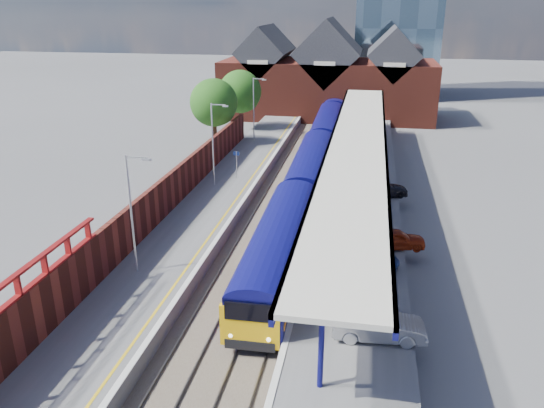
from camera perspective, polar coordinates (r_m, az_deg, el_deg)
The scene contains 22 objects.
ground at distance 52.45m, azimuth 3.16°, elevation 3.42°, with size 240.00×240.00×0.00m, color #5B5B5E.
ballast_bed at distance 43.09m, azimuth 1.40°, elevation -0.45°, with size 6.00×76.00×0.06m, color #473D33.
rails at distance 43.06m, azimuth 1.40°, elevation -0.34°, with size 4.51×76.00×0.14m.
left_platform at distance 44.07m, azimuth -5.67°, elevation 0.59°, with size 5.00×76.00×1.00m, color #565659.
right_platform at distance 42.46m, azimuth 9.43°, elevation -0.39°, with size 6.00×76.00×1.00m, color #565659.
coping_left at distance 43.32m, azimuth -2.70°, elevation 1.05°, with size 0.30×76.00×0.05m, color silver.
coping_right at distance 42.39m, azimuth 5.62°, elevation 0.52°, with size 0.30×76.00×0.05m, color silver.
yellow_line at distance 43.46m, azimuth -3.47°, elevation 1.08°, with size 0.14×76.00×0.01m, color yellow.
train at distance 54.88m, azimuth 5.21°, elevation 6.46°, with size 3.07×65.94×3.45m.
canopy at distance 42.90m, azimuth 9.18°, elevation 6.51°, with size 4.50×52.00×4.48m.
lamp_post_b at distance 30.54m, azimuth -14.72°, elevation -0.34°, with size 1.48×0.18×7.00m.
lamp_post_c at distance 44.83m, azimuth -6.24°, elevation 6.93°, with size 1.48×0.18×7.00m.
lamp_post_d at distance 59.99m, azimuth -1.86°, elevation 10.57°, with size 1.48×0.18×7.00m.
platform_sign at distance 46.93m, azimuth -3.84°, elevation 4.73°, with size 0.55×0.08×2.50m.
brick_wall at distance 38.52m, azimuth -12.12°, elevation 0.28°, with size 0.35×50.00×3.86m.
station_building at distance 78.58m, azimuth 6.00°, elevation 13.25°, with size 30.00×12.12×13.78m.
tree_near at distance 58.91m, azimuth -6.16°, elevation 10.63°, with size 5.20×5.20×8.10m.
tree_far at distance 66.27m, azimuth -3.33°, elevation 11.84°, with size 5.20×5.20×8.10m.
parked_car_red at distance 34.64m, azimuth 13.20°, elevation -3.67°, with size 1.48×3.67×1.25m, color maroon.
parked_car_silver at distance 25.63m, azimuth 11.42°, elevation -12.62°, with size 1.51×4.32×1.42m, color #9FA0A4.
parked_car_dark at distance 43.62m, azimuth 11.63°, elevation 1.64°, with size 1.80×4.43×1.29m, color black.
parked_car_blue at distance 32.12m, azimuth 9.73°, elevation -5.44°, with size 2.04×4.43×1.23m, color navy.
Camera 1 is at (6.30, -19.66, 15.67)m, focal length 35.00 mm.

